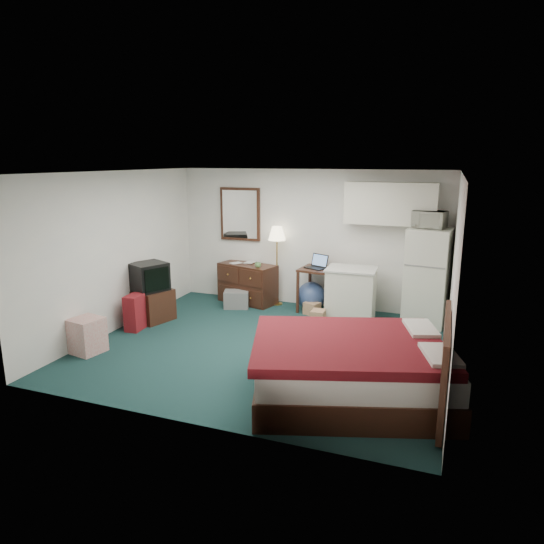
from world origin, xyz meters
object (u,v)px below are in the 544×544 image
at_px(suitcase, 135,312).
at_px(bed, 351,370).
at_px(floor_lamp, 277,266).
at_px(desk, 318,290).
at_px(dresser, 248,283).
at_px(kitchen_counter, 351,295).
at_px(fridge, 428,277).
at_px(tv_stand, 153,305).

bearing_deg(suitcase, bed, -21.20).
distance_m(floor_lamp, desk, 0.91).
relative_size(desk, bed, 0.37).
bearing_deg(dresser, kitchen_counter, 6.56).
relative_size(floor_lamp, fridge, 0.92).
xyz_separation_m(tv_stand, suitcase, (-0.00, -0.50, 0.02)).
relative_size(kitchen_counter, fridge, 0.54).
bearing_deg(suitcase, tv_stand, 84.95).
height_order(floor_lamp, bed, floor_lamp).
height_order(floor_lamp, desk, floor_lamp).
bearing_deg(kitchen_counter, fridge, 8.22).
relative_size(floor_lamp, desk, 1.87).
bearing_deg(desk, fridge, 4.53).
distance_m(dresser, tv_stand, 1.88).
height_order(dresser, fridge, fridge).
xyz_separation_m(desk, kitchen_counter, (0.64, -0.26, 0.04)).
bearing_deg(dresser, fridge, 13.61).
distance_m(dresser, suitcase, 2.30).
height_order(dresser, suitcase, dresser).
height_order(desk, bed, desk).
distance_m(dresser, kitchen_counter, 2.06).
bearing_deg(tv_stand, fridge, 35.08).
bearing_deg(fridge, dresser, -173.59).
relative_size(floor_lamp, kitchen_counter, 1.71).
bearing_deg(fridge, bed, -94.06).
bearing_deg(bed, kitchen_counter, 83.96).
bearing_deg(fridge, desk, -173.38).
distance_m(bed, tv_stand, 4.01).
bearing_deg(bed, floor_lamp, 105.22).
bearing_deg(fridge, kitchen_counter, -161.75).
xyz_separation_m(dresser, bed, (2.59, -3.10, -0.03)).
distance_m(dresser, desk, 1.40).
relative_size(dresser, floor_lamp, 0.74).
relative_size(desk, kitchen_counter, 0.91).
height_order(dresser, tv_stand, dresser).
xyz_separation_m(desk, suitcase, (-2.49, -1.98, -0.11)).
bearing_deg(suitcase, fridge, 18.95).
distance_m(floor_lamp, fridge, 2.68).
distance_m(floor_lamp, kitchen_counter, 1.55).
height_order(dresser, bed, dresser).
distance_m(bed, suitcase, 3.84).
relative_size(desk, fridge, 0.49).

